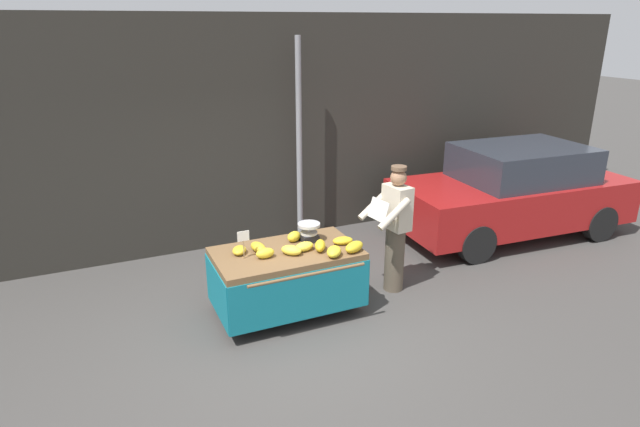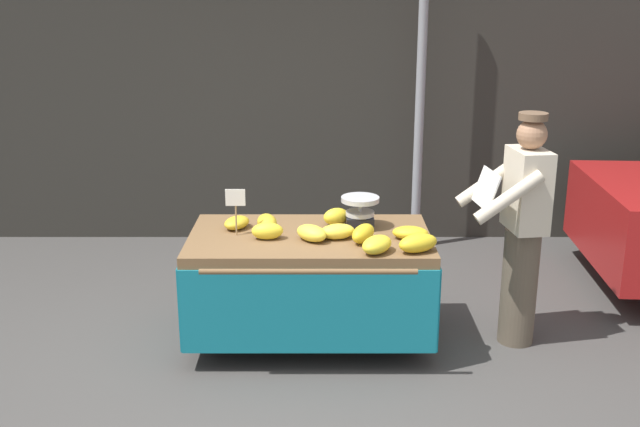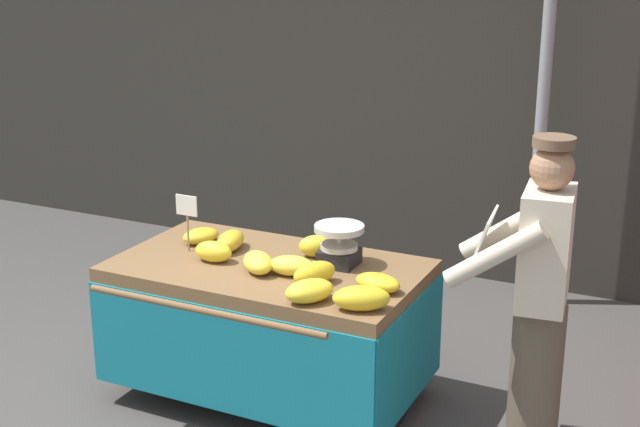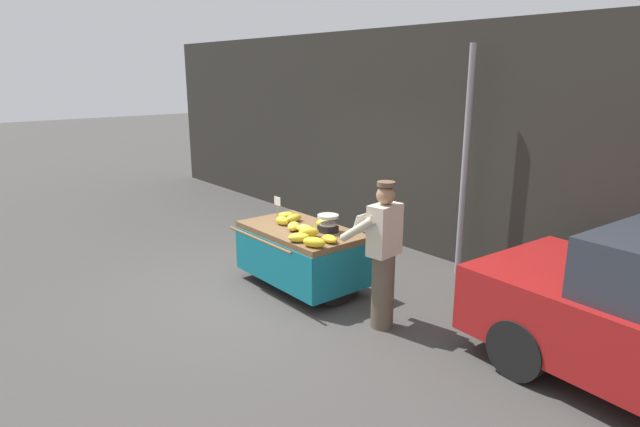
{
  "view_description": "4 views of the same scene",
  "coord_description": "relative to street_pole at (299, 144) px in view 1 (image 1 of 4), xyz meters",
  "views": [
    {
      "loc": [
        -1.89,
        -5.09,
        3.43
      ],
      "look_at": [
        0.67,
        0.6,
        1.19
      ],
      "focal_mm": 30.24,
      "sensor_mm": 36.0,
      "label": 1
    },
    {
      "loc": [
        0.24,
        -4.59,
        2.54
      ],
      "look_at": [
        0.23,
        0.42,
        1.01
      ],
      "focal_mm": 41.91,
      "sensor_mm": 36.0,
      "label": 2
    },
    {
      "loc": [
        2.47,
        -3.6,
        2.59
      ],
      "look_at": [
        0.54,
        0.38,
        1.21
      ],
      "focal_mm": 49.67,
      "sensor_mm": 36.0,
      "label": 3
    },
    {
      "loc": [
        5.63,
        -3.69,
        2.87
      ],
      "look_at": [
        0.68,
        0.38,
        1.16
      ],
      "focal_mm": 30.02,
      "sensor_mm": 36.0,
      "label": 4
    }
  ],
  "objects": [
    {
      "name": "street_pole",
      "position": [
        0.0,
        0.0,
        0.0
      ],
      "size": [
        0.09,
        0.09,
        3.24
      ],
      "primitive_type": "cylinder",
      "color": "gray",
      "rests_on": "ground"
    },
    {
      "name": "banana_cart",
      "position": [
        -1.03,
        -2.11,
        -1.01
      ],
      "size": [
        1.75,
        1.2,
        0.84
      ],
      "color": "brown",
      "rests_on": "ground"
    },
    {
      "name": "banana_bunch_1",
      "position": [
        -0.58,
        -2.49,
        -0.72
      ],
      "size": [
        0.29,
        0.31,
        0.12
      ],
      "primitive_type": "ellipsoid",
      "rotation": [
        0.0,
        0.0,
        2.52
      ],
      "color": "yellow",
      "rests_on": "banana_cart"
    },
    {
      "name": "banana_bunch_0",
      "position": [
        -1.57,
        -1.96,
        -0.74
      ],
      "size": [
        0.24,
        0.28,
        0.09
      ],
      "primitive_type": "ellipsoid",
      "rotation": [
        0.0,
        0.0,
        2.68
      ],
      "color": "gold",
      "rests_on": "banana_cart"
    },
    {
      "name": "banana_bunch_7",
      "position": [
        -1.35,
        -1.99,
        -0.72
      ],
      "size": [
        0.19,
        0.29,
        0.11
      ],
      "primitive_type": "ellipsoid",
      "rotation": [
        0.0,
        0.0,
        0.19
      ],
      "color": "gold",
      "rests_on": "banana_cart"
    },
    {
      "name": "banana_bunch_4",
      "position": [
        -0.66,
        -2.27,
        -0.72
      ],
      "size": [
        0.23,
        0.29,
        0.13
      ],
      "primitive_type": "ellipsoid",
      "rotation": [
        0.0,
        0.0,
        2.66
      ],
      "color": "gold",
      "rests_on": "banana_cart"
    },
    {
      "name": "vendor_person",
      "position": [
        0.48,
        -2.11,
        -0.74
      ],
      "size": [
        0.62,
        0.56,
        1.71
      ],
      "color": "brown",
      "rests_on": "ground"
    },
    {
      "name": "banana_bunch_8",
      "position": [
        -0.33,
        -2.2,
        -0.73
      ],
      "size": [
        0.27,
        0.19,
        0.09
      ],
      "primitive_type": "ellipsoid",
      "rotation": [
        0.0,
        0.0,
        1.41
      ],
      "color": "gold",
      "rests_on": "banana_cart"
    },
    {
      "name": "ground_plane",
      "position": [
        -1.2,
        -2.57,
        -1.62
      ],
      "size": [
        60.0,
        60.0,
        0.0
      ],
      "primitive_type": "plane",
      "color": "#423F3D"
    },
    {
      "name": "banana_bunch_2",
      "position": [
        -1.33,
        -2.2,
        -0.72
      ],
      "size": [
        0.23,
        0.15,
        0.12
      ],
      "primitive_type": "ellipsoid",
      "rotation": [
        0.0,
        0.0,
        1.64
      ],
      "color": "yellow",
      "rests_on": "banana_cart"
    },
    {
      "name": "banana_bunch_9",
      "position": [
        -0.84,
        -2.2,
        -0.73
      ],
      "size": [
        0.28,
        0.21,
        0.11
      ],
      "primitive_type": "ellipsoid",
      "rotation": [
        0.0,
        0.0,
        1.83
      ],
      "color": "yellow",
      "rests_on": "banana_cart"
    },
    {
      "name": "price_sign",
      "position": [
        -1.56,
        -2.12,
        -0.53
      ],
      "size": [
        0.14,
        0.01,
        0.34
      ],
      "color": "#997A51",
      "rests_on": "banana_cart"
    },
    {
      "name": "banana_bunch_3",
      "position": [
        -0.84,
        -1.88,
        -0.72
      ],
      "size": [
        0.24,
        0.21,
        0.13
      ],
      "primitive_type": "ellipsoid",
      "rotation": [
        0.0,
        0.0,
        2.06
      ],
      "color": "yellow",
      "rests_on": "banana_cart"
    },
    {
      "name": "banana_bunch_6",
      "position": [
        -1.02,
        -2.24,
        -0.72
      ],
      "size": [
        0.29,
        0.29,
        0.11
      ],
      "primitive_type": "ellipsoid",
      "rotation": [
        0.0,
        0.0,
        0.77
      ],
      "color": "yellow",
      "rests_on": "banana_cart"
    },
    {
      "name": "weighing_scale",
      "position": [
        -0.67,
        -1.94,
        -0.66
      ],
      "size": [
        0.28,
        0.28,
        0.24
      ],
      "color": "black",
      "rests_on": "banana_cart"
    },
    {
      "name": "banana_bunch_5",
      "position": [
        -0.31,
        -2.47,
        -0.72
      ],
      "size": [
        0.32,
        0.27,
        0.12
      ],
      "primitive_type": "ellipsoid",
      "rotation": [
        0.0,
        0.0,
        2.04
      ],
      "color": "gold",
      "rests_on": "banana_cart"
    },
    {
      "name": "parked_car",
      "position": [
        3.36,
        -1.17,
        -0.87
      ],
      "size": [
        3.99,
        1.93,
        1.51
      ],
      "color": "#A51919",
      "rests_on": "ground"
    },
    {
      "name": "back_wall",
      "position": [
        -1.2,
        0.42,
        0.16
      ],
      "size": [
        16.0,
        0.24,
        3.56
      ],
      "primitive_type": "cube",
      "color": "#2D2B26",
      "rests_on": "ground"
    }
  ]
}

